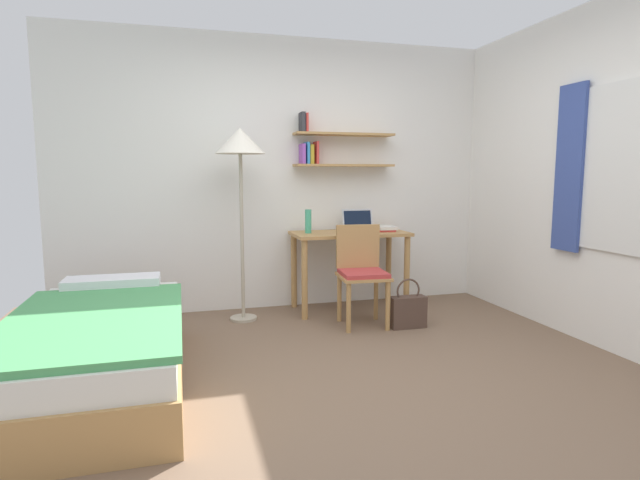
# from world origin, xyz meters

# --- Properties ---
(ground_plane) EXTENTS (5.28, 5.28, 0.00)m
(ground_plane) POSITION_xyz_m (0.00, 0.00, 0.00)
(ground_plane) COLOR brown
(wall_back) EXTENTS (4.40, 0.27, 2.60)m
(wall_back) POSITION_xyz_m (0.01, 2.02, 1.31)
(wall_back) COLOR white
(wall_back) RESTS_ON ground_plane
(wall_right) EXTENTS (0.10, 4.40, 2.60)m
(wall_right) POSITION_xyz_m (2.02, 0.01, 1.30)
(wall_right) COLOR white
(wall_right) RESTS_ON ground_plane
(bed) EXTENTS (0.99, 1.97, 0.54)m
(bed) POSITION_xyz_m (-1.54, 0.38, 0.24)
(bed) COLOR #B2844C
(bed) RESTS_ON ground_plane
(desk) EXTENTS (1.10, 0.54, 0.76)m
(desk) POSITION_xyz_m (0.53, 1.70, 0.61)
(desk) COLOR #B2844C
(desk) RESTS_ON ground_plane
(desk_chair) EXTENTS (0.44, 0.44, 0.86)m
(desk_chair) POSITION_xyz_m (0.47, 1.21, 0.48)
(desk_chair) COLOR #B2844C
(desk_chair) RESTS_ON ground_plane
(standing_lamp) EXTENTS (0.43, 0.43, 1.70)m
(standing_lamp) POSITION_xyz_m (-0.51, 1.62, 1.52)
(standing_lamp) COLOR #B2A893
(standing_lamp) RESTS_ON ground_plane
(laptop) EXTENTS (0.32, 0.22, 0.21)m
(laptop) POSITION_xyz_m (0.65, 1.77, 0.81)
(laptop) COLOR #B7BABF
(laptop) RESTS_ON desk
(water_bottle) EXTENTS (0.06, 0.06, 0.22)m
(water_bottle) POSITION_xyz_m (0.13, 1.72, 0.87)
(water_bottle) COLOR #42A87F
(water_bottle) RESTS_ON desk
(book_stack) EXTENTS (0.21, 0.26, 0.05)m
(book_stack) POSITION_xyz_m (0.89, 1.70, 0.78)
(book_stack) COLOR #D13D38
(book_stack) RESTS_ON desk
(handbag) EXTENTS (0.31, 0.12, 0.43)m
(handbag) POSITION_xyz_m (0.82, 1.00, 0.15)
(handbag) COLOR #4C382D
(handbag) RESTS_ON ground_plane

